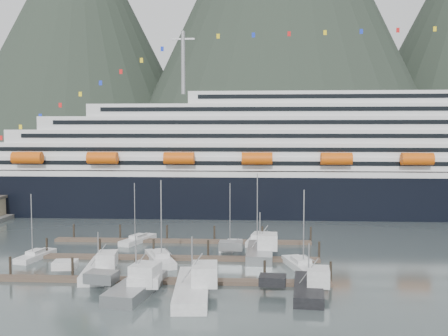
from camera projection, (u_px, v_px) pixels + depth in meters
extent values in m
plane|color=#4C585A|center=(199.00, 264.00, 81.60)|extent=(1600.00, 1600.00, 0.00)
cone|color=black|center=(81.00, 36.00, 682.10)|extent=(340.00, 340.00, 340.00)
cube|color=black|center=(319.00, 196.00, 134.57)|extent=(210.00, 28.00, 12.00)
cube|color=silver|center=(319.00, 171.00, 134.11)|extent=(205.80, 27.44, 1.50)
cube|color=silver|center=(339.00, 161.00, 133.63)|extent=(185.00, 26.00, 3.20)
cube|color=black|center=(348.00, 164.00, 120.62)|extent=(175.75, 0.20, 1.00)
cube|color=silver|center=(347.00, 149.00, 133.28)|extent=(180.00, 25.00, 3.20)
cube|color=black|center=(357.00, 150.00, 120.77)|extent=(171.00, 0.20, 1.00)
cube|color=silver|center=(355.00, 136.00, 132.93)|extent=(172.00, 24.00, 3.20)
cube|color=black|center=(365.00, 136.00, 120.92)|extent=(163.40, 0.20, 1.00)
cube|color=silver|center=(364.00, 123.00, 132.59)|extent=(160.00, 23.00, 3.20)
cube|color=black|center=(374.00, 122.00, 121.08)|extent=(152.00, 0.20, 1.00)
cube|color=silver|center=(372.00, 111.00, 132.25)|extent=(140.00, 22.00, 3.00)
cube|color=black|center=(382.00, 109.00, 121.24)|extent=(133.00, 0.20, 1.00)
cube|color=silver|center=(380.00, 99.00, 131.92)|extent=(95.00, 20.00, 3.00)
cube|color=black|center=(390.00, 96.00, 121.90)|extent=(90.25, 0.20, 1.00)
cylinder|color=gray|center=(183.00, 63.00, 134.27)|extent=(1.00, 1.00, 16.00)
cylinder|color=#DB520B|center=(27.00, 158.00, 123.13)|extent=(7.00, 2.80, 2.80)
cylinder|color=#DB520B|center=(102.00, 158.00, 122.04)|extent=(7.00, 2.80, 2.80)
cylinder|color=#DB520B|center=(179.00, 158.00, 120.95)|extent=(7.00, 2.80, 2.80)
cylinder|color=#DB520B|center=(257.00, 158.00, 119.86)|extent=(7.00, 2.80, 2.80)
cylinder|color=#DB520B|center=(336.00, 159.00, 118.77)|extent=(7.00, 2.80, 2.80)
cylinder|color=#DB520B|center=(417.00, 159.00, 117.69)|extent=(7.00, 2.80, 2.80)
cube|color=#4D3C31|center=(155.00, 280.00, 71.93)|extent=(48.00, 2.00, 0.50)
cylinder|color=black|center=(10.00, 268.00, 74.21)|extent=(0.36, 0.36, 3.20)
cylinder|color=black|center=(73.00, 269.00, 73.67)|extent=(0.36, 0.36, 3.20)
cylinder|color=black|center=(136.00, 270.00, 73.12)|extent=(0.36, 0.36, 3.20)
cylinder|color=black|center=(200.00, 271.00, 72.58)|extent=(0.36, 0.36, 3.20)
cylinder|color=black|center=(265.00, 272.00, 72.03)|extent=(0.36, 0.36, 3.20)
cylinder|color=black|center=(331.00, 273.00, 71.49)|extent=(0.36, 0.36, 3.20)
cube|color=#4D3C31|center=(171.00, 258.00, 84.87)|extent=(48.00, 2.00, 0.50)
cylinder|color=black|center=(47.00, 247.00, 87.15)|extent=(0.36, 0.36, 3.20)
cylinder|color=black|center=(100.00, 248.00, 86.61)|extent=(0.36, 0.36, 3.20)
cylinder|color=black|center=(154.00, 249.00, 86.07)|extent=(0.36, 0.36, 3.20)
cylinder|color=black|center=(208.00, 250.00, 85.52)|extent=(0.36, 0.36, 3.20)
cylinder|color=black|center=(263.00, 250.00, 84.98)|extent=(0.36, 0.36, 3.20)
cylinder|color=black|center=(319.00, 251.00, 84.43)|extent=(0.36, 0.36, 3.20)
cube|color=#4D3C31|center=(182.00, 241.00, 97.81)|extent=(48.00, 2.00, 0.50)
cylinder|color=black|center=(74.00, 232.00, 100.10)|extent=(0.36, 0.36, 3.20)
cylinder|color=black|center=(120.00, 233.00, 99.55)|extent=(0.36, 0.36, 3.20)
cylinder|color=black|center=(167.00, 234.00, 99.01)|extent=(0.36, 0.36, 3.20)
cylinder|color=black|center=(214.00, 234.00, 98.47)|extent=(0.36, 0.36, 3.20)
cylinder|color=black|center=(262.00, 235.00, 97.92)|extent=(0.36, 0.36, 3.20)
cylinder|color=black|center=(311.00, 235.00, 97.38)|extent=(0.36, 0.36, 3.20)
cube|color=#BABABA|center=(36.00, 257.00, 85.17)|extent=(4.08, 8.73, 1.31)
cube|color=#BABABA|center=(36.00, 252.00, 85.11)|extent=(2.43, 3.26, 0.75)
cylinder|color=gray|center=(32.00, 225.00, 83.97)|extent=(0.15, 0.15, 9.87)
cube|color=#BABABA|center=(160.00, 261.00, 82.93)|extent=(6.80, 11.08, 1.59)
cube|color=#BABABA|center=(160.00, 254.00, 82.86)|extent=(3.52, 4.35, 0.91)
cylinder|color=gray|center=(161.00, 219.00, 81.44)|extent=(0.18, 0.18, 12.12)
cube|color=#BABABA|center=(257.00, 254.00, 87.40)|extent=(2.57, 9.68, 1.22)
cube|color=#BABABA|center=(257.00, 250.00, 87.35)|extent=(1.85, 3.42, 0.70)
cylinder|color=gray|center=(257.00, 221.00, 86.04)|extent=(0.14, 0.14, 10.39)
cube|color=#BABABA|center=(138.00, 241.00, 97.88)|extent=(5.59, 9.50, 1.30)
cube|color=#BABABA|center=(138.00, 237.00, 97.82)|extent=(2.90, 3.69, 0.74)
cylinder|color=gray|center=(135.00, 211.00, 96.63)|extent=(0.15, 0.15, 10.38)
cube|color=#BABABA|center=(231.00, 247.00, 92.90)|extent=(3.88, 8.37, 1.26)
cube|color=#BABABA|center=(231.00, 242.00, 92.85)|extent=(2.32, 3.12, 0.72)
cylinder|color=gray|center=(230.00, 214.00, 91.70)|extent=(0.14, 0.14, 10.89)
cube|color=#BABABA|center=(258.00, 240.00, 98.35)|extent=(4.74, 11.33, 1.47)
cube|color=#BABABA|center=(258.00, 235.00, 98.28)|extent=(2.78, 4.18, 0.84)
cylinder|color=gray|center=(257.00, 206.00, 96.81)|extent=(0.17, 0.17, 12.01)
cube|color=#BABABA|center=(301.00, 267.00, 78.92)|extent=(5.44, 10.34, 1.55)
cube|color=#BABABA|center=(301.00, 261.00, 78.85)|extent=(3.06, 3.94, 0.88)
cylinder|color=gray|center=(304.00, 227.00, 77.51)|extent=(0.18, 0.18, 11.13)
cube|color=#BABABA|center=(99.00, 272.00, 75.78)|extent=(4.97, 12.81, 1.92)
cube|color=#BABABA|center=(65.00, 265.00, 75.40)|extent=(3.58, 3.13, 1.15)
cube|color=#BABABA|center=(107.00, 259.00, 75.72)|extent=(3.13, 4.05, 2.11)
cube|color=black|center=(107.00, 254.00, 75.67)|extent=(2.91, 3.78, 0.48)
cylinder|color=gray|center=(98.00, 248.00, 75.53)|extent=(0.15, 0.15, 4.80)
cube|color=gray|center=(136.00, 291.00, 67.03)|extent=(6.10, 13.13, 2.30)
cube|color=gray|center=(102.00, 277.00, 67.98)|extent=(4.30, 3.37, 1.38)
cube|color=#BABABA|center=(145.00, 274.00, 66.59)|extent=(3.78, 4.26, 2.53)
cube|color=black|center=(145.00, 267.00, 66.53)|extent=(3.51, 3.97, 0.57)
cylinder|color=gray|center=(136.00, 258.00, 66.73)|extent=(0.18, 0.18, 5.74)
cube|color=#BABABA|center=(192.00, 292.00, 66.60)|extent=(5.30, 16.28, 2.29)
cube|color=#BABABA|center=(144.00, 280.00, 66.41)|extent=(4.14, 3.80, 1.37)
cube|color=#BABABA|center=(205.00, 274.00, 66.46)|extent=(3.55, 5.03, 2.52)
cube|color=black|center=(205.00, 267.00, 66.39)|extent=(3.30, 4.69, 0.57)
cylinder|color=gray|center=(192.00, 259.00, 66.30)|extent=(0.18, 0.18, 5.72)
cube|color=black|center=(308.00, 291.00, 66.72)|extent=(4.72, 12.33, 2.01)
cube|color=black|center=(273.00, 280.00, 67.33)|extent=(3.64, 2.96, 1.20)
cube|color=#BABABA|center=(318.00, 277.00, 66.40)|extent=(3.13, 3.86, 2.21)
cube|color=black|center=(318.00, 270.00, 66.34)|extent=(2.91, 3.60, 0.50)
cylinder|color=gray|center=(309.00, 263.00, 66.46)|extent=(0.16, 0.16, 5.02)
cube|color=gray|center=(260.00, 255.00, 86.38)|extent=(4.51, 12.72, 2.29)
cube|color=gray|center=(231.00, 245.00, 86.71)|extent=(3.98, 2.89, 1.37)
cube|color=#BABABA|center=(267.00, 241.00, 86.10)|extent=(3.32, 3.88, 2.52)
cube|color=black|center=(268.00, 236.00, 86.04)|extent=(3.08, 3.62, 0.57)
cylinder|color=gray|center=(260.00, 230.00, 86.08)|extent=(0.18, 0.18, 5.73)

